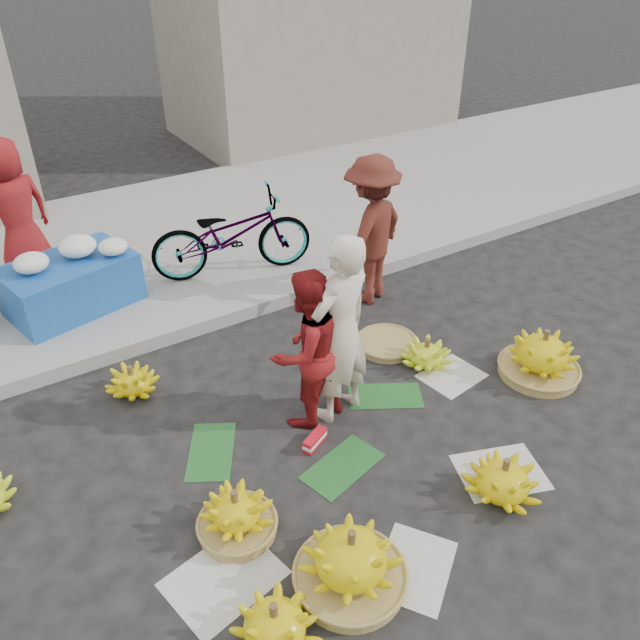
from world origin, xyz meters
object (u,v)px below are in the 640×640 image
banana_bunch_4 (542,356)px  flower_table (71,281)px  banana_bunch_0 (236,515)px  bicycle (232,234)px  vendor_cream (340,331)px

banana_bunch_4 → flower_table: 4.75m
banana_bunch_0 → bicycle: bicycle is taller
banana_bunch_0 → banana_bunch_4: 3.16m
vendor_cream → banana_bunch_0: bearing=14.3°
banana_bunch_0 → bicycle: (1.54, 3.22, 0.44)m
banana_bunch_4 → vendor_cream: bearing=163.0°
vendor_cream → banana_bunch_4: bearing=149.8°
vendor_cream → bicycle: vendor_cream is taller
banana_bunch_0 → vendor_cream: bearing=27.5°
banana_bunch_0 → bicycle: size_ratio=0.33×
banana_bunch_0 → banana_bunch_4: bearing=1.8°
banana_bunch_4 → bicycle: bicycle is taller
flower_table → banana_bunch_0: bearing=-100.1°
vendor_cream → bicycle: size_ratio=0.92×
vendor_cream → flower_table: size_ratio=1.18×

